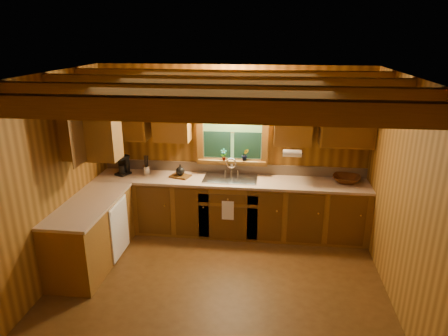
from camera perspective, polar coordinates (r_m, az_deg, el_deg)
room at (r=4.52m, az=-1.24°, el=-3.84°), size 4.20×4.20×4.20m
ceiling_beams at (r=4.21m, az=-1.35°, el=11.29°), size 4.20×2.54×0.18m
base_cabinets at (r=6.11m, az=-4.08°, el=-6.55°), size 4.20×2.22×0.86m
countertop at (r=5.93m, az=-4.03°, el=-2.60°), size 4.20×2.24×0.04m
backsplash at (r=6.38m, az=1.19°, el=-0.03°), size 4.20×0.02×0.16m
dishwasher_panel at (r=5.85m, az=-14.75°, el=-8.37°), size 0.02×0.60×0.80m
upper_cabinets at (r=5.80m, az=-4.83°, el=6.78°), size 4.19×1.77×0.78m
window at (r=6.21m, az=1.20°, el=4.71°), size 1.12×0.08×1.00m
window_sill at (r=6.28m, az=1.13°, el=0.99°), size 1.06×0.14×0.04m
wall_sconce at (r=5.97m, az=1.12°, el=10.36°), size 0.45×0.21×0.17m
paper_towel_roll at (r=5.91m, az=9.77°, el=2.10°), size 0.27×0.11×0.11m
dish_towel at (r=5.98m, az=0.55°, el=-6.11°), size 0.18×0.01×0.30m
sink at (r=6.16m, az=0.91°, el=-1.97°), size 0.82×0.48×0.43m
coffee_maker at (r=6.52m, az=-14.29°, el=0.45°), size 0.17×0.22×0.31m
utensil_crock at (r=6.45m, az=-11.07°, el=-0.22°), size 0.11×0.11×0.31m
cutting_board at (r=6.27m, az=-6.27°, el=-1.16°), size 0.35×0.29×0.03m
teakettle at (r=6.24m, az=-6.30°, el=-0.44°), size 0.14×0.14×0.18m
wicker_basket at (r=6.27m, az=17.15°, el=-1.55°), size 0.48×0.48×0.10m
potted_plant_left at (r=6.22m, az=-0.05°, el=1.92°), size 0.11×0.08×0.19m
potted_plant_right at (r=6.22m, az=3.05°, el=1.92°), size 0.12×0.10×0.20m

